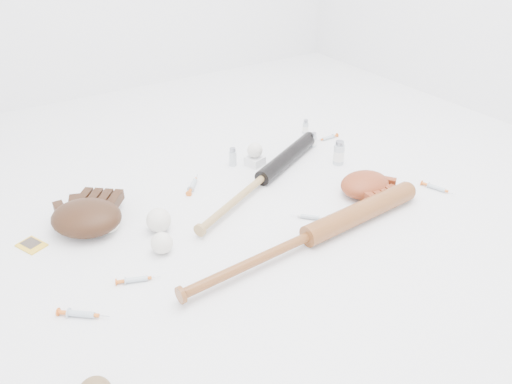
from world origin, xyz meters
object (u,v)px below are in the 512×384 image
bat_wood (309,236)px  glove_dark (86,217)px  bat_dark (263,178)px  pedestal (255,161)px

bat_wood → glove_dark: (-0.57, 0.47, 0.01)m
bat_dark → bat_wood: 0.41m
glove_dark → pedestal: bearing=46.3°
bat_wood → pedestal: bearing=71.7°
bat_wood → glove_dark: size_ratio=3.55×
bat_dark → bat_wood: bat_wood is taller
glove_dark → pedestal: 0.73m
bat_dark → glove_dark: size_ratio=3.10×
glove_dark → bat_wood: bearing=-0.0°
bat_wood → pedestal: (0.15, 0.56, -0.02)m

